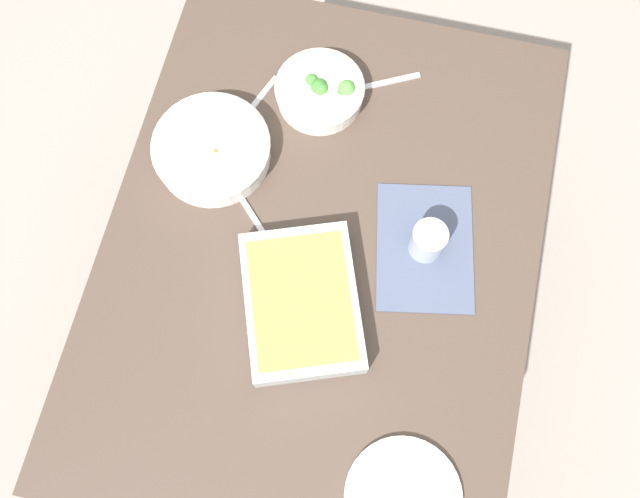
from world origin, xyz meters
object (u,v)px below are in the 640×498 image
Objects in this scene: stew_bowl at (212,149)px; spoon_by_broccoli at (372,85)px; spoon_by_stew at (247,114)px; side_plate at (403,497)px; broccoli_bowl at (320,91)px; fork_on_table at (256,222)px; baking_dish at (302,303)px; drink_cup at (427,242)px.

stew_bowl reaches higher than spoon_by_broccoli.
spoon_by_stew is 1.04× the size of spoon_by_broccoli.
broccoli_bowl is at bearing 23.47° from side_plate.
baking_dish is at bearing -138.45° from fork_on_table.
baking_dish is 2.11× the size of spoon_by_stew.
spoon_by_stew is at bearing 29.21° from baking_dish.
side_plate is at bearing -138.04° from stew_bowl.
stew_bowl is 0.27m from broccoli_bowl.
baking_dish reaches higher than fork_on_table.
broccoli_bowl is at bearing 8.72° from baking_dish.
side_plate is 1.29× the size of spoon_by_stew.
drink_cup reaches higher than stew_bowl.
spoon_by_stew is (0.11, -0.04, -0.03)m from stew_bowl.
side_plate is at bearing -138.93° from fork_on_table.
side_plate is 1.34× the size of spoon_by_broccoli.
broccoli_bowl is 0.42m from drink_cup.
stew_bowl is 1.55× the size of spoon_by_broccoli.
broccoli_bowl reaches higher than side_plate.
spoon_by_broccoli is (0.53, -0.03, -0.03)m from baking_dish.
stew_bowl reaches higher than fork_on_table.
baking_dish is 0.53m from spoon_by_broccoli.
baking_dish is 0.41m from side_plate.
baking_dish is (-0.28, -0.27, 0.00)m from stew_bowl.
baking_dish is at bearing -171.28° from broccoli_bowl.
fork_on_table is (0.15, 0.14, -0.03)m from baking_dish.
spoon_by_stew is at bearing 19.34° from fork_on_table.
spoon_by_stew and spoon_by_broccoli have the same top height.
spoon_by_stew is (0.71, 0.49, -0.00)m from side_plate.
baking_dish is 0.21m from fork_on_table.
fork_on_table is at bearing 94.11° from drink_cup.
stew_bowl is 1.84× the size of fork_on_table.
side_plate is 0.62m from fork_on_table.
broccoli_bowl is 0.56× the size of baking_dish.
baking_dish is at bearing 176.37° from spoon_by_broccoli.
broccoli_bowl is 0.86m from side_plate.
spoon_by_broccoli is at bearing -24.37° from fork_on_table.
baking_dish is 1.63× the size of side_plate.
broccoli_bowl is 0.48m from baking_dish.
broccoli_bowl is 0.90× the size of side_plate.
stew_bowl is at bearing 77.96° from drink_cup.
drink_cup is 0.36m from fork_on_table.
drink_cup reaches higher than spoon_by_broccoli.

